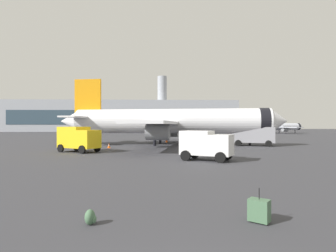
% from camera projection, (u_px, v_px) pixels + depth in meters
% --- Properties ---
extents(airplane_at_gate, '(35.66, 32.34, 10.50)m').
position_uv_depth(airplane_at_gate, '(169.00, 121.00, 43.33)').
color(airplane_at_gate, white).
rests_on(airplane_at_gate, ground).
extents(airplane_taxiing, '(22.92, 20.96, 6.92)m').
position_uv_depth(airplane_taxiing, '(278.00, 127.00, 102.92)').
color(airplane_taxiing, silver).
rests_on(airplane_taxiing, ground).
extents(service_truck, '(5.24, 4.39, 2.90)m').
position_uv_depth(service_truck, '(79.00, 138.00, 31.83)').
color(service_truck, yellow).
rests_on(service_truck, ground).
extents(fuel_truck, '(6.46, 4.38, 3.20)m').
position_uv_depth(fuel_truck, '(253.00, 134.00, 41.40)').
color(fuel_truck, gray).
rests_on(fuel_truck, ground).
extents(cargo_van, '(4.82, 3.96, 2.60)m').
position_uv_depth(cargo_van, '(206.00, 144.00, 24.35)').
color(cargo_van, white).
rests_on(cargo_van, ground).
extents(safety_cone_near, '(0.44, 0.44, 0.69)m').
position_uv_depth(safety_cone_near, '(109.00, 146.00, 37.28)').
color(safety_cone_near, '#F2590C').
rests_on(safety_cone_near, ground).
extents(safety_cone_mid, '(0.44, 0.44, 0.76)m').
position_uv_depth(safety_cone_mid, '(167.00, 140.00, 49.94)').
color(safety_cone_mid, '#F2590C').
rests_on(safety_cone_mid, ground).
extents(safety_cone_far, '(0.44, 0.44, 0.77)m').
position_uv_depth(safety_cone_far, '(231.00, 142.00, 43.89)').
color(safety_cone_far, '#F2590C').
rests_on(safety_cone_far, ground).
extents(rolling_suitcase, '(0.75, 0.72, 1.10)m').
position_uv_depth(rolling_suitcase, '(259.00, 210.00, 8.89)').
color(rolling_suitcase, '#476B4C').
rests_on(rolling_suitcase, ground).
extents(traveller_backpack, '(0.36, 0.40, 0.48)m').
position_uv_depth(traveller_backpack, '(90.00, 217.00, 8.69)').
color(traveller_backpack, '#476B4C').
rests_on(traveller_backpack, ground).
extents(terminal_building, '(105.75, 17.58, 26.30)m').
position_uv_depth(terminal_building, '(124.00, 116.00, 132.34)').
color(terminal_building, '#9EA3AD').
rests_on(terminal_building, ground).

